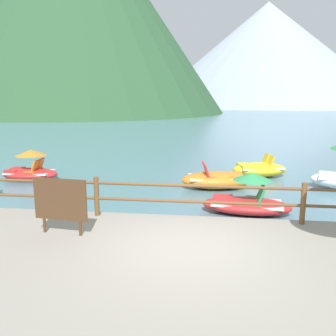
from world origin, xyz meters
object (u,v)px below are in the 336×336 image
pedal_boat_3 (216,180)px  pedal_boat_4 (259,169)px  sign_board (60,200)px  pedal_boat_0 (30,170)px  pedal_boat_1 (247,201)px

pedal_boat_3 → pedal_boat_4: (1.75, 2.13, -0.01)m
pedal_boat_3 → pedal_boat_4: pedal_boat_3 is taller
sign_board → pedal_boat_3: (3.24, 5.70, -0.82)m
pedal_boat_0 → pedal_boat_3: size_ratio=0.86×
pedal_boat_0 → pedal_boat_4: size_ratio=0.92×
sign_board → pedal_boat_1: sign_board is taller
sign_board → pedal_boat_1: 5.13m
pedal_boat_3 → pedal_boat_1: bearing=-72.8°
pedal_boat_0 → pedal_boat_3: bearing=-3.5°
pedal_boat_1 → pedal_boat_3: (-0.83, 2.67, -0.05)m
pedal_boat_0 → pedal_boat_3: 7.24m
sign_board → pedal_boat_0: 7.36m
pedal_boat_1 → pedal_boat_3: bearing=107.2°
sign_board → pedal_boat_1: size_ratio=0.47×
pedal_boat_1 → pedal_boat_4: bearing=79.2°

